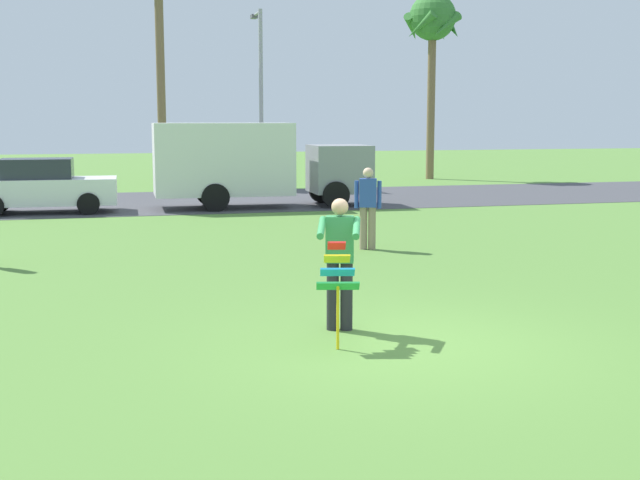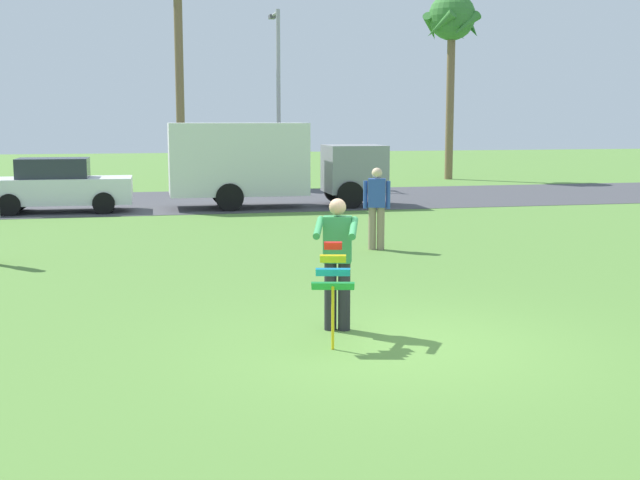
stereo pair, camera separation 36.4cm
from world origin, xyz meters
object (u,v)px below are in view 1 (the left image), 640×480
at_px(palm_tree_centre_far, 432,25).
at_px(person_walker_far, 368,206).
at_px(streetlight_pole, 260,87).
at_px(person_kite_flyer, 340,259).
at_px(parked_truck_grey_van, 250,162).
at_px(kite_held, 337,277).
at_px(parked_car_white, 42,187).

xyz_separation_m(palm_tree_centre_far, person_walker_far, (-9.33, -19.35, -6.00)).
distance_m(streetlight_pole, person_walker_far, 16.84).
height_order(person_kite_flyer, parked_truck_grey_van, parked_truck_grey_van).
distance_m(person_kite_flyer, person_walker_far, 6.91).
bearing_deg(kite_held, parked_car_white, 105.09).
distance_m(parked_car_white, parked_truck_grey_van, 6.21).
bearing_deg(parked_car_white, parked_truck_grey_van, -0.02).
bearing_deg(person_kite_flyer, kite_held, -108.17).
distance_m(person_kite_flyer, parked_car_white, 16.13).
bearing_deg(palm_tree_centre_far, parked_car_white, -147.80).
distance_m(parked_car_white, streetlight_pole, 11.42).
bearing_deg(person_kite_flyer, streetlight_pole, 81.66).
relative_size(streetlight_pole, person_walker_far, 4.05).
relative_size(parked_truck_grey_van, palm_tree_centre_far, 0.81).
bearing_deg(streetlight_pole, person_kite_flyer, -98.34).
bearing_deg(kite_held, person_walker_far, 69.18).
bearing_deg(person_kite_flyer, person_walker_far, 68.89).
xyz_separation_m(kite_held, person_walker_far, (2.73, 7.17, 0.08)).
height_order(parked_car_white, palm_tree_centre_far, palm_tree_centre_far).
bearing_deg(parked_truck_grey_van, streetlight_pole, 76.58).
height_order(streetlight_pole, person_walker_far, streetlight_pole).
distance_m(person_kite_flyer, kite_held, 0.77).
relative_size(kite_held, person_walker_far, 0.72).
xyz_separation_m(palm_tree_centre_far, streetlight_pole, (-8.45, -2.81, -2.93)).
distance_m(parked_truck_grey_van, palm_tree_centre_far, 15.56).
relative_size(palm_tree_centre_far, person_walker_far, 4.82).
relative_size(parked_car_white, palm_tree_centre_far, 0.51).
xyz_separation_m(parked_car_white, streetlight_pole, (7.97, 7.52, 3.22)).
relative_size(kite_held, parked_truck_grey_van, 0.18).
xyz_separation_m(kite_held, palm_tree_centre_far, (12.05, 26.52, 6.07)).
height_order(person_kite_flyer, palm_tree_centre_far, palm_tree_centre_far).
xyz_separation_m(person_kite_flyer, palm_tree_centre_far, (11.81, 25.80, 5.98)).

